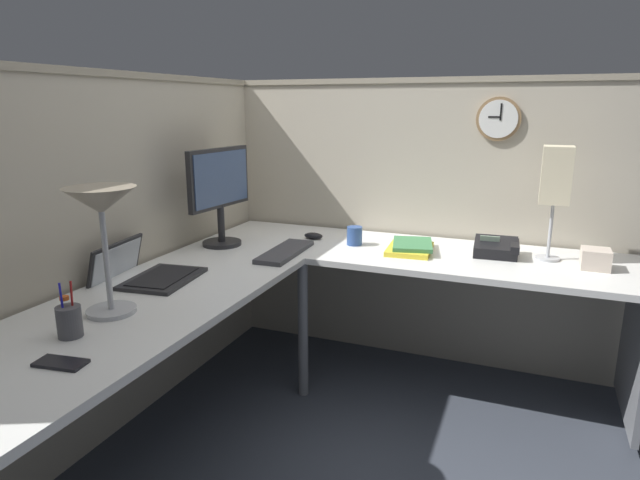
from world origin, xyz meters
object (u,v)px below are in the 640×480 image
Objects in this scene: book_stack at (411,247)px; computer_mouse at (313,236)px; coffee_mug at (354,236)px; monitor at (220,189)px; laptop at (142,273)px; pen_cup at (69,321)px; keyboard at (285,252)px; tissue_box at (595,259)px; wall_clock at (499,119)px; desk_lamp_dome at (102,211)px; office_phone at (497,248)px; cell_phone at (61,363)px; desk_lamp_paper at (556,178)px.

computer_mouse is at bearing 84.27° from book_stack.
monitor is at bearing 112.13° from coffee_mug.
laptop is 2.32× the size of pen_cup.
pen_cup reaches higher than keyboard.
coffee_mug is (0.26, -0.64, -0.25)m from monitor.
computer_mouse is at bearing 88.21° from tissue_box.
tissue_box is at bearing -79.92° from keyboard.
book_stack is 1.41× the size of wall_clock.
pen_cup is at bearing -162.29° from laptop.
tissue_box is at bearing -48.50° from pen_cup.
monitor is at bearing 8.33° from desk_lamp_dome.
desk_lamp_dome is 2.47× the size of pen_cup.
computer_mouse is (0.90, -0.40, -0.01)m from laptop.
keyboard is 0.97× the size of desk_lamp_dome.
keyboard is 1.03m from office_phone.
book_stack is 2.58× the size of tissue_box.
pen_cup is at bearing 161.58° from coffee_mug.
monitor reaches higher than desk_lamp_dome.
keyboard is 1.95× the size of wall_clock.
pen_cup reaches higher than book_stack.
desk_lamp_dome is 1.78m from office_phone.
office_phone is at bearing -89.21° from computer_mouse.
coffee_mug is at bearing -36.96° from laptop.
wall_clock is at bearing -61.96° from coffee_mug.
computer_mouse is (0.33, -0.01, 0.01)m from keyboard.
pen_cup reaches higher than office_phone.
computer_mouse is 1.08× the size of coffee_mug.
office_phone is 2.24× the size of coffee_mug.
book_stack is (1.20, -0.80, -0.34)m from desk_lamp_dome.
coffee_mug is (0.86, -0.65, 0.02)m from laptop.
cell_phone is 1.20× the size of tissue_box.
laptop is 1.28m from book_stack.
monitor reaches higher than coffee_mug.
office_phone is at bearing -43.55° from desk_lamp_dome.
computer_mouse is 0.23× the size of desk_lamp_dome.
monitor is 1.40m from office_phone.
book_stack is 0.79m from wall_clock.
pen_cup is 2.17m from wall_clock.
pen_cup is (-0.20, -0.02, -0.31)m from desk_lamp_dome.
computer_mouse is 0.20× the size of desk_lamp_paper.
wall_clock reaches higher than monitor.
desk_lamp_dome reaches higher than cell_phone.
monitor reaches higher than book_stack.
pen_cup is (-1.16, -0.16, -0.24)m from monitor.
monitor reaches higher than office_phone.
keyboard is (-0.04, -0.38, -0.28)m from monitor.
coffee_mug reaches higher than computer_mouse.
desk_lamp_dome is at bearing 143.77° from wall_clock.
laptop is 1.64m from office_phone.
keyboard is 0.33m from computer_mouse.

